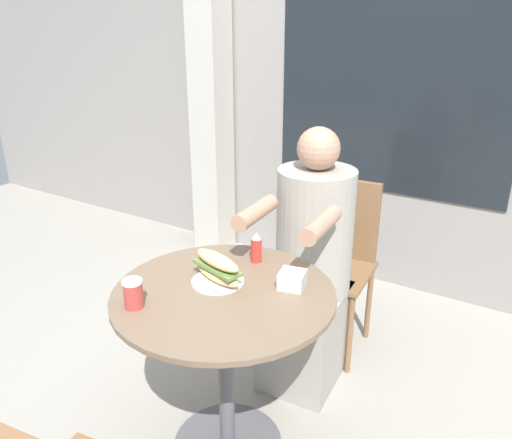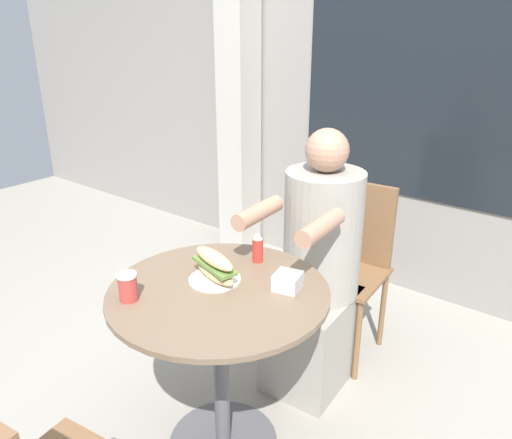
{
  "view_description": "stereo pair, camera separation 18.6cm",
  "coord_description": "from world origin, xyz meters",
  "px_view_note": "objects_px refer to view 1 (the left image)",
  "views": [
    {
      "loc": [
        0.91,
        -1.25,
        1.6
      ],
      "look_at": [
        0.0,
        0.22,
        0.92
      ],
      "focal_mm": 35.0,
      "sensor_mm": 36.0,
      "label": 1
    },
    {
      "loc": [
        1.06,
        -1.14,
        1.6
      ],
      "look_at": [
        0.0,
        0.22,
        0.92
      ],
      "focal_mm": 35.0,
      "sensor_mm": 36.0,
      "label": 2
    }
  ],
  "objects_px": {
    "seated_diner": "(310,277)",
    "sandwich_on_plate": "(217,270)",
    "diner_chair": "(338,249)",
    "condiment_bottle": "(256,248)",
    "drink_cup": "(133,293)",
    "cafe_table": "(225,335)"
  },
  "relations": [
    {
      "from": "seated_diner",
      "to": "sandwich_on_plate",
      "type": "height_order",
      "value": "seated_diner"
    },
    {
      "from": "cafe_table",
      "to": "condiment_bottle",
      "type": "distance_m",
      "value": 0.36
    },
    {
      "from": "cafe_table",
      "to": "condiment_bottle",
      "type": "xyz_separation_m",
      "value": [
        -0.03,
        0.26,
        0.25
      ]
    },
    {
      "from": "drink_cup",
      "to": "condiment_bottle",
      "type": "relative_size",
      "value": 0.8
    },
    {
      "from": "diner_chair",
      "to": "condiment_bottle",
      "type": "height_order",
      "value": "diner_chair"
    },
    {
      "from": "cafe_table",
      "to": "sandwich_on_plate",
      "type": "xyz_separation_m",
      "value": [
        -0.06,
        0.04,
        0.24
      ]
    },
    {
      "from": "seated_diner",
      "to": "drink_cup",
      "type": "relative_size",
      "value": 12.03
    },
    {
      "from": "condiment_bottle",
      "to": "cafe_table",
      "type": "bearing_deg",
      "value": -84.09
    },
    {
      "from": "diner_chair",
      "to": "sandwich_on_plate",
      "type": "bearing_deg",
      "value": 78.74
    },
    {
      "from": "diner_chair",
      "to": "condiment_bottle",
      "type": "relative_size",
      "value": 7.0
    },
    {
      "from": "seated_diner",
      "to": "condiment_bottle",
      "type": "distance_m",
      "value": 0.42
    },
    {
      "from": "drink_cup",
      "to": "condiment_bottle",
      "type": "xyz_separation_m",
      "value": [
        0.17,
        0.5,
        0.01
      ]
    },
    {
      "from": "seated_diner",
      "to": "drink_cup",
      "type": "bearing_deg",
      "value": 68.47
    },
    {
      "from": "condiment_bottle",
      "to": "diner_chair",
      "type": "bearing_deg",
      "value": 83.33
    },
    {
      "from": "drink_cup",
      "to": "condiment_bottle",
      "type": "height_order",
      "value": "condiment_bottle"
    },
    {
      "from": "sandwich_on_plate",
      "to": "condiment_bottle",
      "type": "xyz_separation_m",
      "value": [
        0.03,
        0.22,
        0.01
      ]
    },
    {
      "from": "seated_diner",
      "to": "sandwich_on_plate",
      "type": "xyz_separation_m",
      "value": [
        -0.12,
        -0.54,
        0.24
      ]
    },
    {
      "from": "diner_chair",
      "to": "drink_cup",
      "type": "distance_m",
      "value": 1.22
    },
    {
      "from": "diner_chair",
      "to": "sandwich_on_plate",
      "type": "xyz_separation_m",
      "value": [
        -0.11,
        -0.89,
        0.24
      ]
    },
    {
      "from": "diner_chair",
      "to": "drink_cup",
      "type": "relative_size",
      "value": 8.72
    },
    {
      "from": "seated_diner",
      "to": "sandwich_on_plate",
      "type": "bearing_deg",
      "value": 73.45
    },
    {
      "from": "cafe_table",
      "to": "condiment_bottle",
      "type": "relative_size",
      "value": 6.4
    }
  ]
}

